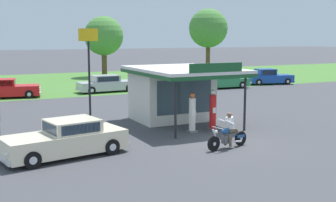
# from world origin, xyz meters

# --- Properties ---
(ground_plane) EXTENTS (300.00, 300.00, 0.00)m
(ground_plane) POSITION_xyz_m (0.00, 0.00, 0.00)
(ground_plane) COLOR #424247
(grass_verge_strip) EXTENTS (120.00, 24.00, 0.01)m
(grass_verge_strip) POSITION_xyz_m (0.00, 30.00, 0.00)
(grass_verge_strip) COLOR #477A33
(grass_verge_strip) RESTS_ON ground
(service_station_kiosk) EXTENTS (4.90, 6.71, 3.57)m
(service_station_kiosk) POSITION_xyz_m (0.37, 5.75, 1.80)
(service_station_kiosk) COLOR silver
(service_station_kiosk) RESTS_ON ground
(gas_pump_nearside) EXTENTS (0.44, 0.44, 2.02)m
(gas_pump_nearside) POSITION_xyz_m (-0.24, 2.52, 0.93)
(gas_pump_nearside) COLOR slate
(gas_pump_nearside) RESTS_ON ground
(gas_pump_offside) EXTENTS (0.44, 0.44, 2.12)m
(gas_pump_offside) POSITION_xyz_m (0.98, 2.52, 0.97)
(gas_pump_offside) COLOR slate
(gas_pump_offside) RESTS_ON ground
(motorcycle_with_rider) EXTENTS (2.24, 0.74, 1.58)m
(motorcycle_with_rider) POSITION_xyz_m (-0.40, -0.99, 0.65)
(motorcycle_with_rider) COLOR black
(motorcycle_with_rider) RESTS_ON ground
(featured_classic_sedan) EXTENTS (5.30, 2.78, 1.49)m
(featured_classic_sedan) POSITION_xyz_m (-7.05, 0.83, 0.68)
(featured_classic_sedan) COLOR beige
(featured_classic_sedan) RESTS_ON ground
(parked_car_back_row_centre_left) EXTENTS (5.33, 2.16, 1.49)m
(parked_car_back_row_centre_left) POSITION_xyz_m (1.03, 20.20, 0.69)
(parked_car_back_row_centre_left) COLOR #B7B7BC
(parked_car_back_row_centre_left) RESTS_ON ground
(parked_car_second_row_spare) EXTENTS (5.08, 2.75, 1.57)m
(parked_car_second_row_spare) POSITION_xyz_m (17.87, 18.99, 0.70)
(parked_car_second_row_spare) COLOR #19479E
(parked_car_second_row_spare) RESTS_ON ground
(parked_car_back_row_right) EXTENTS (5.31, 2.80, 1.50)m
(parked_car_back_row_right) POSITION_xyz_m (-7.28, 20.12, 0.68)
(parked_car_back_row_right) COLOR red
(parked_car_back_row_right) RESTS_ON ground
(parked_car_back_row_far_right) EXTENTS (5.34, 2.14, 1.42)m
(parked_car_back_row_far_right) POSITION_xyz_m (11.71, 18.08, 0.65)
(parked_car_back_row_far_right) COLOR #2D844C
(parked_car_back_row_far_right) RESTS_ON ground
(tree_oak_centre) EXTENTS (4.95, 4.95, 8.35)m
(tree_oak_centre) POSITION_xyz_m (18.65, 32.25, 5.84)
(tree_oak_centre) COLOR brown
(tree_oak_centre) RESTS_ON ground
(tree_oak_left) EXTENTS (4.68, 4.68, 7.26)m
(tree_oak_left) POSITION_xyz_m (5.45, 34.48, 4.87)
(tree_oak_left) COLOR brown
(tree_oak_left) RESTS_ON ground
(roadside_pole_sign) EXTENTS (1.10, 0.12, 5.27)m
(roadside_pole_sign) POSITION_xyz_m (-4.08, 7.63, 3.56)
(roadside_pole_sign) COLOR black
(roadside_pole_sign) RESTS_ON ground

